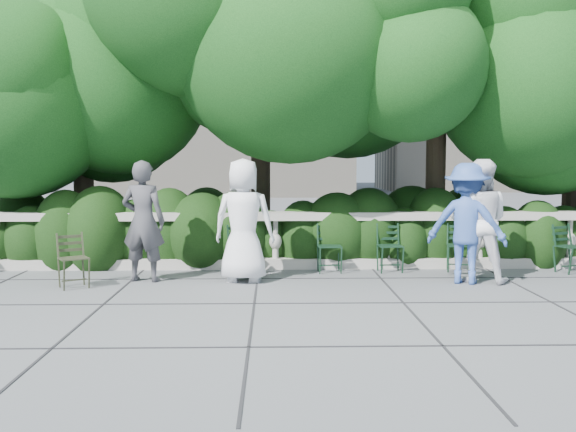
{
  "coord_description": "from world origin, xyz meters",
  "views": [
    {
      "loc": [
        -0.25,
        -9.41,
        1.91
      ],
      "look_at": [
        0.0,
        1.0,
        1.0
      ],
      "focal_mm": 40.0,
      "sensor_mm": 36.0,
      "label": 1
    }
  ],
  "objects_px": {
    "chair_b": "(246,275)",
    "chair_d": "(330,274)",
    "chair_weathered": "(77,290)",
    "person_casual_man": "(479,221)",
    "person_woman_grey": "(143,221)",
    "person_older_blue": "(467,223)",
    "chair_c": "(392,273)",
    "chair_e": "(459,273)",
    "person_businessman": "(244,220)"
  },
  "relations": [
    {
      "from": "chair_e",
      "to": "person_older_blue",
      "type": "height_order",
      "value": "person_older_blue"
    },
    {
      "from": "chair_b",
      "to": "chair_weathered",
      "type": "distance_m",
      "value": 2.7
    },
    {
      "from": "person_woman_grey",
      "to": "person_older_blue",
      "type": "bearing_deg",
      "value": -172.21
    },
    {
      "from": "chair_weathered",
      "to": "person_casual_man",
      "type": "relative_size",
      "value": 0.44
    },
    {
      "from": "person_businessman",
      "to": "person_older_blue",
      "type": "height_order",
      "value": "person_businessman"
    },
    {
      "from": "chair_d",
      "to": "person_casual_man",
      "type": "height_order",
      "value": "person_casual_man"
    },
    {
      "from": "chair_e",
      "to": "person_woman_grey",
      "type": "relative_size",
      "value": 0.44
    },
    {
      "from": "person_casual_man",
      "to": "chair_e",
      "type": "bearing_deg",
      "value": -65.75
    },
    {
      "from": "person_casual_man",
      "to": "person_older_blue",
      "type": "height_order",
      "value": "person_casual_man"
    },
    {
      "from": "person_older_blue",
      "to": "chair_weathered",
      "type": "bearing_deg",
      "value": 26.6
    },
    {
      "from": "chair_c",
      "to": "chair_e",
      "type": "relative_size",
      "value": 1.0
    },
    {
      "from": "person_businessman",
      "to": "chair_d",
      "type": "bearing_deg",
      "value": -146.48
    },
    {
      "from": "chair_b",
      "to": "person_woman_grey",
      "type": "distance_m",
      "value": 1.91
    },
    {
      "from": "chair_b",
      "to": "person_businessman",
      "type": "bearing_deg",
      "value": -113.4
    },
    {
      "from": "person_casual_man",
      "to": "chair_c",
      "type": "bearing_deg",
      "value": -12.75
    },
    {
      "from": "person_businessman",
      "to": "chair_e",
      "type": "bearing_deg",
      "value": -160.4
    },
    {
      "from": "person_woman_grey",
      "to": "chair_b",
      "type": "bearing_deg",
      "value": -152.04
    },
    {
      "from": "chair_d",
      "to": "person_woman_grey",
      "type": "distance_m",
      "value": 3.21
    },
    {
      "from": "chair_e",
      "to": "person_businessman",
      "type": "height_order",
      "value": "person_businessman"
    },
    {
      "from": "chair_d",
      "to": "chair_b",
      "type": "bearing_deg",
      "value": -177.78
    },
    {
      "from": "person_woman_grey",
      "to": "person_older_blue",
      "type": "height_order",
      "value": "person_woman_grey"
    },
    {
      "from": "chair_d",
      "to": "person_older_blue",
      "type": "xyz_separation_m",
      "value": [
        2.03,
        -0.86,
        0.93
      ]
    },
    {
      "from": "chair_b",
      "to": "chair_d",
      "type": "relative_size",
      "value": 1.0
    },
    {
      "from": "person_businessman",
      "to": "person_older_blue",
      "type": "distance_m",
      "value": 3.46
    },
    {
      "from": "person_businessman",
      "to": "person_older_blue",
      "type": "xyz_separation_m",
      "value": [
        3.46,
        -0.19,
        -0.03
      ]
    },
    {
      "from": "chair_c",
      "to": "person_businessman",
      "type": "bearing_deg",
      "value": -168.17
    },
    {
      "from": "chair_b",
      "to": "person_businessman",
      "type": "relative_size",
      "value": 0.43
    },
    {
      "from": "person_woman_grey",
      "to": "chair_d",
      "type": "bearing_deg",
      "value": -158.12
    },
    {
      "from": "chair_e",
      "to": "person_casual_man",
      "type": "relative_size",
      "value": 0.44
    },
    {
      "from": "chair_weathered",
      "to": "person_older_blue",
      "type": "relative_size",
      "value": 0.45
    },
    {
      "from": "person_woman_grey",
      "to": "person_casual_man",
      "type": "bearing_deg",
      "value": -171.0
    },
    {
      "from": "chair_c",
      "to": "person_older_blue",
      "type": "xyz_separation_m",
      "value": [
        0.99,
        -0.87,
        0.93
      ]
    },
    {
      "from": "person_businessman",
      "to": "chair_b",
      "type": "bearing_deg",
      "value": -81.65
    },
    {
      "from": "chair_e",
      "to": "person_businessman",
      "type": "distance_m",
      "value": 3.81
    },
    {
      "from": "chair_e",
      "to": "person_older_blue",
      "type": "distance_m",
      "value": 1.31
    },
    {
      "from": "chair_c",
      "to": "chair_e",
      "type": "distance_m",
      "value": 1.15
    },
    {
      "from": "chair_b",
      "to": "person_businessman",
      "type": "xyz_separation_m",
      "value": [
        -0.0,
        -0.57,
        0.97
      ]
    },
    {
      "from": "person_woman_grey",
      "to": "person_older_blue",
      "type": "distance_m",
      "value": 5.04
    },
    {
      "from": "chair_weathered",
      "to": "person_woman_grey",
      "type": "distance_m",
      "value": 1.44
    },
    {
      "from": "person_woman_grey",
      "to": "chair_c",
      "type": "bearing_deg",
      "value": -160.71
    },
    {
      "from": "chair_e",
      "to": "person_businessman",
      "type": "relative_size",
      "value": 0.43
    },
    {
      "from": "chair_b",
      "to": "person_older_blue",
      "type": "bearing_deg",
      "value": -35.55
    },
    {
      "from": "chair_b",
      "to": "person_casual_man",
      "type": "xyz_separation_m",
      "value": [
        3.68,
        -0.66,
        0.96
      ]
    },
    {
      "from": "person_woman_grey",
      "to": "person_older_blue",
      "type": "xyz_separation_m",
      "value": [
        5.04,
        -0.27,
        -0.02
      ]
    },
    {
      "from": "chair_c",
      "to": "person_woman_grey",
      "type": "xyz_separation_m",
      "value": [
        -4.05,
        -0.6,
        0.95
      ]
    },
    {
      "from": "chair_d",
      "to": "chair_weathered",
      "type": "height_order",
      "value": "same"
    },
    {
      "from": "person_casual_man",
      "to": "person_older_blue",
      "type": "relative_size",
      "value": 1.03
    },
    {
      "from": "person_businessman",
      "to": "person_older_blue",
      "type": "relative_size",
      "value": 1.04
    },
    {
      "from": "chair_b",
      "to": "chair_d",
      "type": "xyz_separation_m",
      "value": [
        1.42,
        0.1,
        0.0
      ]
    },
    {
      "from": "chair_e",
      "to": "person_businessman",
      "type": "bearing_deg",
      "value": -156.12
    }
  ]
}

